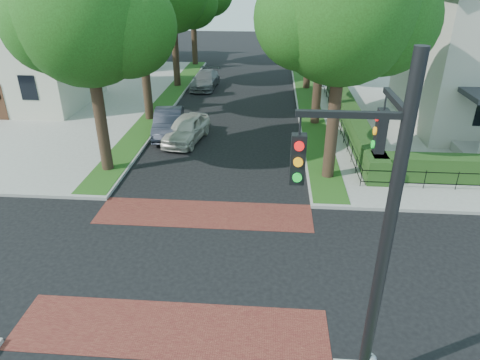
% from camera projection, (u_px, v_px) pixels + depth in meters
% --- Properties ---
extents(ground, '(120.00, 120.00, 0.00)m').
position_uv_depth(ground, '(191.00, 261.00, 15.09)').
color(ground, black).
rests_on(ground, ground).
extents(crosswalk_far, '(9.00, 2.20, 0.01)m').
position_uv_depth(crosswalk_far, '(204.00, 214.00, 17.94)').
color(crosswalk_far, maroon).
rests_on(crosswalk_far, ground).
extents(crosswalk_near, '(9.00, 2.20, 0.01)m').
position_uv_depth(crosswalk_near, '(171.00, 329.00, 12.23)').
color(crosswalk_near, maroon).
rests_on(crosswalk_near, ground).
extents(grass_strip_ne, '(1.60, 29.80, 0.02)m').
position_uv_depth(grass_strip_ne, '(309.00, 104.00, 31.68)').
color(grass_strip_ne, '#1B4513').
rests_on(grass_strip_ne, sidewalk_ne).
extents(grass_strip_nw, '(1.60, 29.80, 0.02)m').
position_uv_depth(grass_strip_nw, '(166.00, 101.00, 32.42)').
color(grass_strip_nw, '#1B4513').
rests_on(grass_strip_nw, sidewalk_nw).
extents(tree_right_near, '(7.75, 6.67, 10.66)m').
position_uv_depth(tree_right_near, '(346.00, 12.00, 17.75)').
color(tree_right_near, black).
rests_on(tree_right_near, sidewalk_ne).
extents(tree_right_far, '(7.25, 6.23, 9.74)m').
position_uv_depth(tree_right_far, '(313.00, 1.00, 33.22)').
color(tree_right_far, black).
rests_on(tree_right_far, sidewalk_ne).
extents(tree_left_near, '(7.50, 6.45, 10.20)m').
position_uv_depth(tree_left_near, '(90.00, 19.00, 18.66)').
color(tree_left_near, black).
rests_on(tree_left_near, sidewalk_nw).
extents(hedge_main_road, '(1.00, 18.00, 1.20)m').
position_uv_depth(hedge_main_road, '(350.00, 115.00, 27.60)').
color(hedge_main_road, '#1C4217').
rests_on(hedge_main_road, sidewalk_ne).
extents(fence_main_road, '(0.06, 18.00, 0.90)m').
position_uv_depth(fence_main_road, '(337.00, 116.00, 27.72)').
color(fence_main_road, black).
rests_on(fence_main_road, sidewalk_ne).
extents(house_left_near, '(10.00, 9.00, 10.14)m').
position_uv_depth(house_left_near, '(15.00, 35.00, 29.95)').
color(house_left_near, beige).
rests_on(house_left_near, sidewalk_nw).
extents(house_left_far, '(10.00, 9.00, 10.14)m').
position_uv_depth(house_left_far, '(92.00, 15.00, 42.43)').
color(house_left_far, '#B9B5A6').
rests_on(house_left_far, sidewalk_nw).
extents(traffic_signal, '(2.17, 2.00, 8.00)m').
position_uv_depth(traffic_signal, '(377.00, 218.00, 8.71)').
color(traffic_signal, black).
rests_on(traffic_signal, sidewalk_se).
extents(parked_car_front, '(2.55, 4.72, 1.52)m').
position_uv_depth(parked_car_front, '(186.00, 129.00, 25.13)').
color(parked_car_front, beige).
rests_on(parked_car_front, ground).
extents(parked_car_middle, '(2.27, 4.87, 1.55)m').
position_uv_depth(parked_car_middle, '(169.00, 123.00, 26.10)').
color(parked_car_middle, black).
rests_on(parked_car_middle, ground).
extents(parked_car_rear, '(2.16, 4.87, 1.39)m').
position_uv_depth(parked_car_rear, '(205.00, 80.00, 36.31)').
color(parked_car_rear, slate).
rests_on(parked_car_rear, ground).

